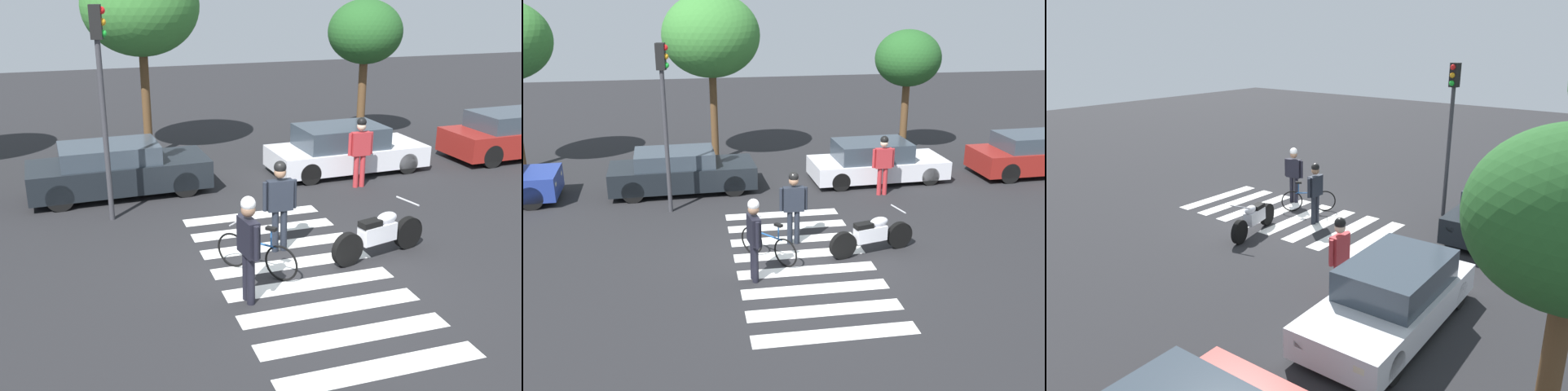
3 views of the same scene
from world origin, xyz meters
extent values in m
plane|color=#232326|center=(0.00, 0.00, 0.00)|extent=(60.00, 60.00, 0.00)
cylinder|color=black|center=(2.51, 0.43, 0.34)|extent=(0.69, 0.30, 0.67)
cylinder|color=black|center=(0.97, 0.05, 0.34)|extent=(0.69, 0.30, 0.67)
cube|color=silver|center=(1.69, 0.23, 0.52)|extent=(0.84, 0.47, 0.36)
ellipsoid|color=silver|center=(1.91, 0.28, 0.79)|extent=(0.52, 0.35, 0.24)
cube|color=black|center=(1.50, 0.18, 0.76)|extent=(0.49, 0.34, 0.12)
cylinder|color=#A5A5AD|center=(2.43, 0.41, 1.04)|extent=(0.18, 0.61, 0.04)
torus|color=black|center=(-1.13, 0.69, 0.35)|extent=(0.47, 0.56, 0.69)
torus|color=black|center=(-0.45, -0.15, 0.35)|extent=(0.47, 0.56, 0.69)
cylinder|color=#1E4C8C|center=(-0.79, 0.27, 0.63)|extent=(0.57, 0.68, 0.04)
cylinder|color=#1E4C8C|center=(-0.59, 0.02, 0.80)|extent=(0.05, 0.05, 0.34)
cube|color=black|center=(-0.59, 0.02, 0.98)|extent=(0.20, 0.22, 0.06)
cylinder|color=#99999E|center=(-1.07, 0.60, 0.95)|extent=(0.37, 0.31, 0.03)
cylinder|color=#1E232D|center=(-0.13, 1.11, 0.44)|extent=(0.14, 0.14, 0.88)
cylinder|color=#1E232D|center=(0.05, 1.11, 0.44)|extent=(0.14, 0.14, 0.88)
cube|color=#1E232D|center=(-0.04, 1.11, 1.19)|extent=(0.51, 0.20, 0.62)
sphere|color=#8C664C|center=(-0.04, 1.11, 1.66)|extent=(0.24, 0.24, 0.24)
cylinder|color=#1E232D|center=(-0.34, 1.11, 1.19)|extent=(0.09, 0.09, 0.59)
cylinder|color=#1E232D|center=(0.27, 1.11, 1.19)|extent=(0.09, 0.09, 0.59)
sphere|color=black|center=(-0.04, 1.11, 1.77)|extent=(0.25, 0.25, 0.25)
cylinder|color=black|center=(-1.22, -0.81, 0.44)|extent=(0.14, 0.14, 0.89)
cylinder|color=black|center=(-1.25, -0.63, 0.44)|extent=(0.14, 0.14, 0.89)
cube|color=black|center=(-1.24, -0.72, 1.20)|extent=(0.27, 0.54, 0.63)
sphere|color=#8C664C|center=(-1.24, -0.72, 1.68)|extent=(0.24, 0.24, 0.24)
cylinder|color=black|center=(-1.19, -1.02, 1.20)|extent=(0.09, 0.09, 0.60)
cylinder|color=black|center=(-1.28, -0.41, 1.20)|extent=(0.09, 0.09, 0.60)
sphere|color=white|center=(-1.24, -0.72, 1.79)|extent=(0.25, 0.25, 0.25)
cylinder|color=#B22D33|center=(3.25, 4.33, 0.44)|extent=(0.14, 0.14, 0.87)
cylinder|color=#B22D33|center=(3.43, 4.33, 0.44)|extent=(0.14, 0.14, 0.87)
cube|color=#B22D33|center=(3.34, 4.33, 1.18)|extent=(0.51, 0.20, 0.62)
sphere|color=beige|center=(3.34, 4.33, 1.65)|extent=(0.24, 0.24, 0.24)
cylinder|color=#B22D33|center=(3.03, 4.33, 1.18)|extent=(0.09, 0.09, 0.59)
cylinder|color=#B22D33|center=(3.64, 4.33, 1.18)|extent=(0.09, 0.09, 0.59)
sphere|color=black|center=(3.34, 4.33, 1.75)|extent=(0.25, 0.25, 0.25)
cube|color=silver|center=(0.00, -3.15, 0.00)|extent=(3.19, 0.45, 0.01)
cube|color=silver|center=(0.00, -2.25, 0.00)|extent=(3.19, 0.45, 0.01)
cube|color=silver|center=(0.00, -1.35, 0.00)|extent=(3.19, 0.45, 0.01)
cube|color=silver|center=(0.00, -0.45, 0.00)|extent=(3.19, 0.45, 0.01)
cube|color=silver|center=(0.00, 0.45, 0.00)|extent=(3.19, 0.45, 0.01)
cube|color=silver|center=(0.00, 1.35, 0.00)|extent=(3.19, 0.45, 0.01)
cube|color=silver|center=(0.00, 2.25, 0.00)|extent=(3.19, 0.45, 0.01)
cube|color=silver|center=(0.00, 3.15, 0.00)|extent=(3.19, 0.45, 0.01)
cylinder|color=black|center=(-7.15, 6.27, 0.35)|extent=(0.72, 0.24, 0.71)
cylinder|color=black|center=(-7.10, 4.74, 0.35)|extent=(0.72, 0.24, 0.71)
cylinder|color=black|center=(-10.01, 4.63, 0.35)|extent=(0.72, 0.24, 0.71)
cube|color=navy|center=(-8.58, 5.45, 0.55)|extent=(4.35, 1.91, 0.72)
cube|color=#333D47|center=(-8.80, 5.44, 1.15)|extent=(2.37, 1.63, 0.48)
cube|color=#F2EDCC|center=(-6.50, 6.09, 0.66)|extent=(0.09, 0.20, 0.12)
cube|color=#F2EDCC|center=(-6.46, 4.96, 0.66)|extent=(0.09, 0.20, 0.12)
cylinder|color=black|center=(-1.25, 6.51, 0.33)|extent=(0.67, 0.24, 0.67)
cylinder|color=black|center=(-1.19, 4.98, 0.33)|extent=(0.67, 0.24, 0.67)
cylinder|color=black|center=(-4.29, 6.40, 0.33)|extent=(0.67, 0.24, 0.67)
cylinder|color=black|center=(-4.24, 4.87, 0.33)|extent=(0.67, 0.24, 0.67)
cube|color=black|center=(-2.74, 5.69, 0.53)|extent=(4.54, 1.92, 0.70)
cube|color=#333D47|center=(-2.96, 5.68, 1.11)|extent=(2.47, 1.63, 0.46)
cube|color=#F2EDCC|center=(-0.56, 6.33, 0.64)|extent=(0.09, 0.20, 0.12)
cube|color=#F2EDCC|center=(-0.52, 5.21, 0.64)|extent=(0.09, 0.20, 0.12)
cylinder|color=black|center=(5.12, 6.61, 0.30)|extent=(0.61, 0.24, 0.60)
cylinder|color=black|center=(5.17, 5.01, 0.30)|extent=(0.61, 0.24, 0.60)
cylinder|color=black|center=(2.11, 6.50, 0.30)|extent=(0.61, 0.24, 0.60)
cylinder|color=black|center=(2.17, 4.91, 0.30)|extent=(0.61, 0.24, 0.60)
cube|color=silver|center=(3.64, 5.76, 0.46)|extent=(4.49, 1.98, 0.58)
cube|color=#333D47|center=(3.42, 5.75, 1.04)|extent=(2.44, 1.69, 0.60)
cube|color=#F2EDCC|center=(5.79, 6.42, 0.54)|extent=(0.09, 0.20, 0.12)
cube|color=#F2EDCC|center=(5.83, 5.25, 0.54)|extent=(0.09, 0.20, 0.12)
cylinder|color=#38383D|center=(-3.12, 3.91, 2.02)|extent=(0.12, 0.12, 4.04)
cube|color=black|center=(-3.12, 3.91, 4.39)|extent=(0.28, 0.28, 0.70)
sphere|color=red|center=(-2.99, 3.89, 4.62)|extent=(0.16, 0.16, 0.16)
sphere|color=orange|center=(-2.99, 3.89, 4.39)|extent=(0.16, 0.16, 0.16)
sphere|color=green|center=(-2.99, 3.89, 4.16)|extent=(0.16, 0.16, 0.16)
camera|label=1|loc=(-3.91, -9.69, 5.21)|focal=42.45mm
camera|label=2|loc=(-2.53, -12.53, 6.18)|focal=41.23mm
camera|label=3|loc=(11.52, 9.87, 5.48)|focal=34.76mm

